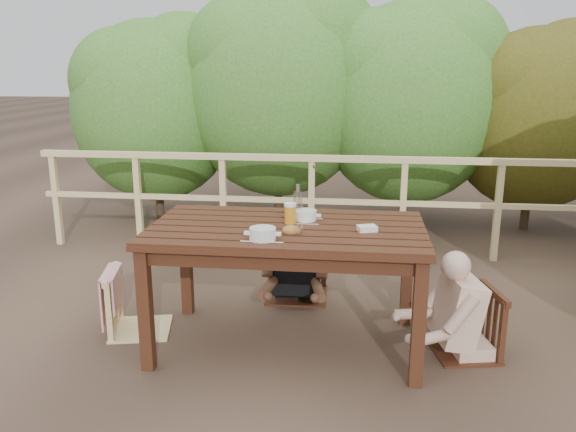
# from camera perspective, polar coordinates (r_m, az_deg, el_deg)

# --- Properties ---
(ground) EXTENTS (60.00, 60.00, 0.00)m
(ground) POSITION_cam_1_polar(r_m,az_deg,el_deg) (4.10, -0.09, -12.44)
(ground) COLOR brown
(ground) RESTS_ON ground
(table) EXTENTS (1.79, 1.01, 0.83)m
(table) POSITION_cam_1_polar(r_m,az_deg,el_deg) (3.93, -0.09, -7.06)
(table) COLOR #361A0E
(table) RESTS_ON ground
(chair_left) EXTENTS (0.51, 0.51, 0.86)m
(chair_left) POSITION_cam_1_polar(r_m,az_deg,el_deg) (4.26, -14.56, -5.51)
(chair_left) COLOR #DABD81
(chair_left) RESTS_ON ground
(chair_far) EXTENTS (0.50, 0.50, 0.98)m
(chair_far) POSITION_cam_1_polar(r_m,az_deg,el_deg) (4.71, 0.92, -2.31)
(chair_far) COLOR #361A0E
(chair_far) RESTS_ON ground
(chair_right) EXTENTS (0.49, 0.49, 0.83)m
(chair_right) POSITION_cam_1_polar(r_m,az_deg,el_deg) (3.99, 17.25, -7.34)
(chair_right) COLOR #361A0E
(chair_right) RESTS_ON ground
(woman) EXTENTS (0.52, 0.63, 1.24)m
(woman) POSITION_cam_1_polar(r_m,az_deg,el_deg) (4.70, 0.95, -0.73)
(woman) COLOR black
(woman) RESTS_ON ground
(diner_right) EXTENTS (0.67, 0.58, 1.17)m
(diner_right) POSITION_cam_1_polar(r_m,az_deg,el_deg) (3.94, 17.87, -5.06)
(diner_right) COLOR beige
(diner_right) RESTS_ON ground
(railing) EXTENTS (5.60, 0.10, 1.01)m
(railing) POSITION_cam_1_polar(r_m,az_deg,el_deg) (5.80, 2.32, 1.07)
(railing) COLOR #DABD81
(railing) RESTS_ON ground
(hedge_row) EXTENTS (6.60, 1.60, 3.80)m
(hedge_row) POSITION_cam_1_polar(r_m,az_deg,el_deg) (6.82, 6.77, 14.84)
(hedge_row) COLOR #3A6926
(hedge_row) RESTS_ON ground
(soup_near) EXTENTS (0.27, 0.27, 0.09)m
(soup_near) POSITION_cam_1_polar(r_m,az_deg,el_deg) (3.49, -2.51, -1.88)
(soup_near) COLOR silver
(soup_near) RESTS_ON table
(soup_far) EXTENTS (0.26, 0.26, 0.09)m
(soup_far) POSITION_cam_1_polar(r_m,az_deg,el_deg) (3.93, 1.72, -0.03)
(soup_far) COLOR white
(soup_far) RESTS_ON table
(bread_roll) EXTENTS (0.11, 0.09, 0.07)m
(bread_roll) POSITION_cam_1_polar(r_m,az_deg,el_deg) (3.63, 0.31, -1.43)
(bread_roll) COLOR olive
(bread_roll) RESTS_ON table
(beer_glass) EXTENTS (0.08, 0.08, 0.15)m
(beer_glass) POSITION_cam_1_polar(r_m,az_deg,el_deg) (3.84, 0.22, 0.15)
(beer_glass) COLOR gold
(beer_glass) RESTS_ON table
(bottle) EXTENTS (0.06, 0.06, 0.26)m
(bottle) POSITION_cam_1_polar(r_m,az_deg,el_deg) (3.92, 0.99, 1.27)
(bottle) COLOR silver
(bottle) RESTS_ON table
(tumbler) EXTENTS (0.06, 0.06, 0.07)m
(tumbler) POSITION_cam_1_polar(r_m,az_deg,el_deg) (3.60, 0.99, -1.52)
(tumbler) COLOR white
(tumbler) RESTS_ON table
(butter_tub) EXTENTS (0.14, 0.12, 0.05)m
(butter_tub) POSITION_cam_1_polar(r_m,az_deg,el_deg) (3.71, 7.77, -1.34)
(butter_tub) COLOR silver
(butter_tub) RESTS_ON table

